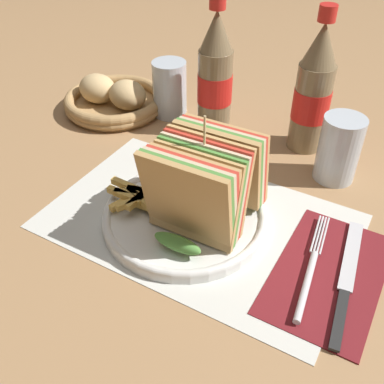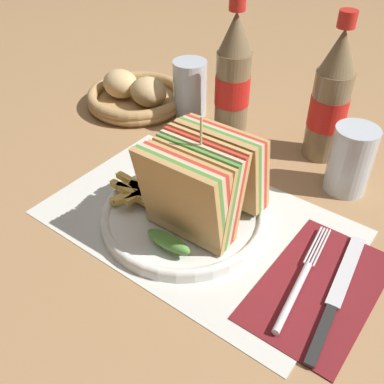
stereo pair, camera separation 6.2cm
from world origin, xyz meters
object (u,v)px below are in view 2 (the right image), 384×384
Objects in this scene: coke_bottle_far at (330,100)px; plate_main at (183,216)px; bread_basket at (136,96)px; club_sandwich at (201,185)px; fork at (298,285)px; knife at (337,295)px; glass_far at (190,92)px; glass_near at (350,164)px; coke_bottle_near at (233,78)px.

plate_main is at bearing -106.30° from coke_bottle_far.
coke_bottle_far is at bearing 8.97° from bread_basket.
plate_main is 0.30m from coke_bottle_far.
fork is at bearing -5.80° from club_sandwich.
knife is at bearing 12.67° from fork.
bread_basket is at bearing -159.61° from glass_far.
club_sandwich is 1.54× the size of glass_near.
bread_basket is at bearing 143.16° from plate_main.
fork is 0.96× the size of bread_basket.
club_sandwich is 0.27m from coke_bottle_near.
plate_main is at bearing 168.31° from fork.
coke_bottle_far is at bearing 110.75° from knife.
coke_bottle_far is at bearing 4.15° from glass_far.
knife is at bearing -38.25° from coke_bottle_near.
fork is 0.46m from glass_far.
fork is 0.89× the size of knife.
coke_bottle_near is (-0.31, 0.25, 0.10)m from knife.
plate_main is 0.26m from glass_near.
knife is at bearing -22.56° from bread_basket.
plate_main is 1.42× the size of club_sandwich.
glass_near is at bearing -9.27° from coke_bottle_near.
glass_near is (-0.03, 0.22, 0.04)m from fork.
fork is 0.39m from coke_bottle_near.
club_sandwich reaches higher than glass_near.
plate_main reaches higher than knife.
coke_bottle_far is (-0.15, 0.27, 0.10)m from knife.
club_sandwich is 0.24m from glass_near.
plate_main is 1.18× the size of bread_basket.
club_sandwich is at bearing 166.65° from fork.
coke_bottle_far reaches higher than glass_far.
glass_far is at bearing 20.39° from bread_basket.
knife is 0.89× the size of coke_bottle_far.
coke_bottle_far is (0.08, 0.28, 0.09)m from plate_main.
plate_main is at bearing -54.30° from glass_far.
plate_main is 0.28m from coke_bottle_near.
glass_near is (0.12, 0.21, -0.03)m from club_sandwich.
knife is 0.49m from glass_far.
coke_bottle_far reaches higher than club_sandwich.
coke_bottle_far is 0.27m from glass_far.
coke_bottle_far is at bearing 137.23° from glass_near.
fork is at bearing -81.25° from glass_near.
glass_far is at bearing 140.78° from knife.
knife is at bearing -31.68° from glass_far.
glass_near is at bearing -7.83° from glass_far.
coke_bottle_near is at bearing -4.38° from glass_far.
bread_basket is (-0.29, 0.22, 0.01)m from plate_main.
coke_bottle_far is (-0.10, 0.29, 0.09)m from fork.
plate_main is at bearing -175.00° from club_sandwich.
plate_main is at bearing 172.97° from knife.
bread_basket is at bearing -171.03° from coke_bottle_far.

